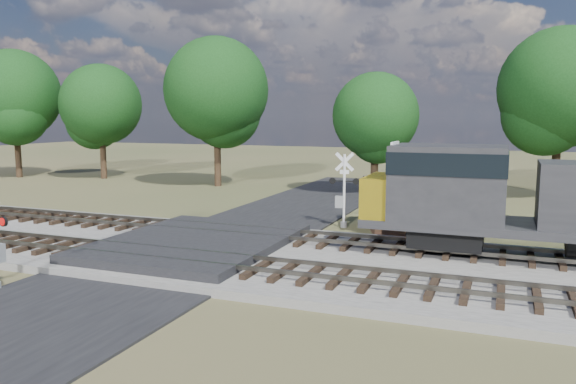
% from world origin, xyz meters
% --- Properties ---
extents(ground, '(160.00, 160.00, 0.00)m').
position_xyz_m(ground, '(0.00, 0.00, 0.00)').
color(ground, '#404A27').
rests_on(ground, ground).
extents(ballast_bed, '(140.00, 10.00, 0.30)m').
position_xyz_m(ballast_bed, '(10.00, 0.50, 0.15)').
color(ballast_bed, gray).
rests_on(ballast_bed, ground).
extents(road, '(7.00, 60.00, 0.08)m').
position_xyz_m(road, '(0.00, 0.00, 0.04)').
color(road, black).
rests_on(road, ground).
extents(crossing_panel, '(7.00, 9.00, 0.62)m').
position_xyz_m(crossing_panel, '(0.00, 0.50, 0.32)').
color(crossing_panel, '#262628').
rests_on(crossing_panel, ground).
extents(track_near, '(140.00, 2.60, 0.33)m').
position_xyz_m(track_near, '(3.12, -2.00, 0.41)').
color(track_near, black).
rests_on(track_near, ballast_bed).
extents(track_far, '(140.00, 2.60, 0.33)m').
position_xyz_m(track_far, '(3.12, 3.00, 0.41)').
color(track_far, black).
rests_on(track_far, ballast_bed).
extents(crossing_signal_far, '(1.56, 0.36, 3.87)m').
position_xyz_m(crossing_signal_far, '(4.22, 7.98, 1.61)').
color(crossing_signal_far, silver).
rests_on(crossing_signal_far, ground).
extents(equipment_shed, '(4.82, 4.82, 2.55)m').
position_xyz_m(equipment_shed, '(7.31, 8.45, 1.29)').
color(equipment_shed, '#4C3720').
rests_on(equipment_shed, ground).
extents(treeline, '(84.19, 11.04, 11.97)m').
position_xyz_m(treeline, '(7.98, 21.03, 7.28)').
color(treeline, black).
rests_on(treeline, ground).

